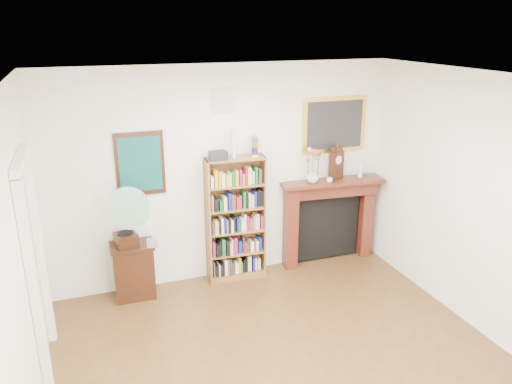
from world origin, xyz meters
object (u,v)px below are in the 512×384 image
gramophone (125,214)px  cd_stack (152,243)px  flower_vase (313,176)px  bookshelf (236,213)px  bottle_right (361,170)px  side_cabinet (134,270)px  teacup (329,180)px  bottle_left (360,169)px  fireplace (328,213)px  mantel_clock (336,164)px

gramophone → cd_stack: gramophone is taller
gramophone → flower_vase: 2.50m
bookshelf → gramophone: bookshelf is taller
bookshelf → bottle_right: 1.87m
bookshelf → gramophone: size_ratio=2.36×
side_cabinet → bottle_right: (3.18, 0.06, 0.96)m
teacup → bottle_left: size_ratio=0.37×
fireplace → flower_vase: (-0.30, -0.06, 0.58)m
mantel_clock → teacup: 0.27m
bottle_left → cd_stack: bearing=-176.5°
teacup → bookshelf: bearing=175.8°
gramophone → flower_vase: (2.49, 0.16, 0.14)m
bookshelf → cd_stack: bookshelf is taller
cd_stack → mantel_clock: 2.66m
side_cabinet → teacup: (2.64, -0.04, 0.90)m
side_cabinet → mantel_clock: bearing=3.0°
flower_vase → mantel_clock: bearing=5.4°
side_cabinet → bottle_right: bearing=2.6°
gramophone → side_cabinet: bearing=53.0°
side_cabinet → cd_stack: cd_stack is taller
flower_vase → teacup: size_ratio=1.95×
bookshelf → flower_vase: (1.08, -0.01, 0.38)m
side_cabinet → mantel_clock: mantel_clock is taller
side_cabinet → teacup: size_ratio=7.94×
side_cabinet → gramophone: gramophone is taller
gramophone → bottle_left: (3.22, 0.18, 0.18)m
cd_stack → fireplace: bearing=5.2°
bookshelf → mantel_clock: size_ratio=4.17×
cd_stack → bottle_left: (2.93, 0.18, 0.59)m
mantel_clock → gramophone: bearing=162.0°
bookshelf → flower_vase: 1.15m
cd_stack → mantel_clock: mantel_clock is taller
mantel_clock → bottle_right: bearing=-23.5°
gramophone → bottle_left: 3.23m
fireplace → gramophone: (-2.78, -0.23, 0.44)m
cd_stack → teacup: size_ratio=1.35×
mantel_clock → teacup: (-0.16, -0.12, -0.19)m
bottle_left → bottle_right: bearing=30.2°
side_cabinet → cd_stack: 0.47m
side_cabinet → bottle_right: 3.32m
cd_stack → mantel_clock: (2.56, 0.20, 0.69)m
side_cabinet → teacup: teacup is taller
flower_vase → teacup: (0.21, -0.08, -0.05)m
teacup → bottle_left: bottle_left is taller
teacup → bottle_right: bearing=11.1°
cd_stack → teacup: teacup is taller
fireplace → teacup: (-0.09, -0.15, 0.53)m
bookshelf → gramophone: bearing=-168.8°
side_cabinet → fireplace: bearing=3.7°
bookshelf → teacup: (1.29, -0.10, 0.33)m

